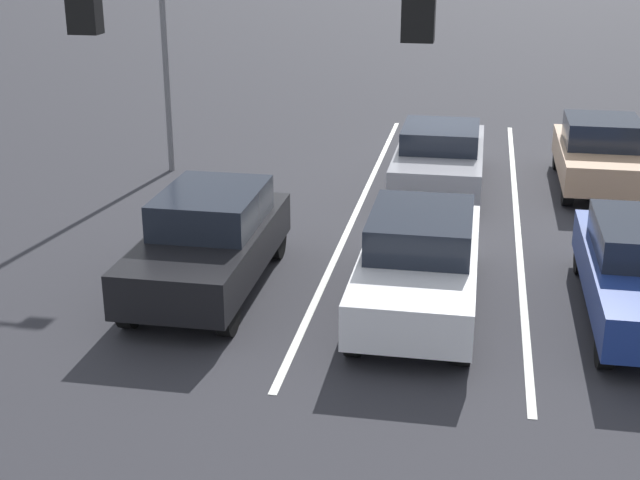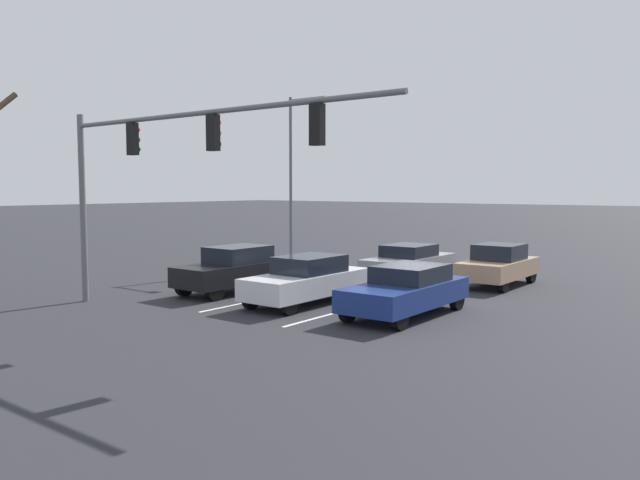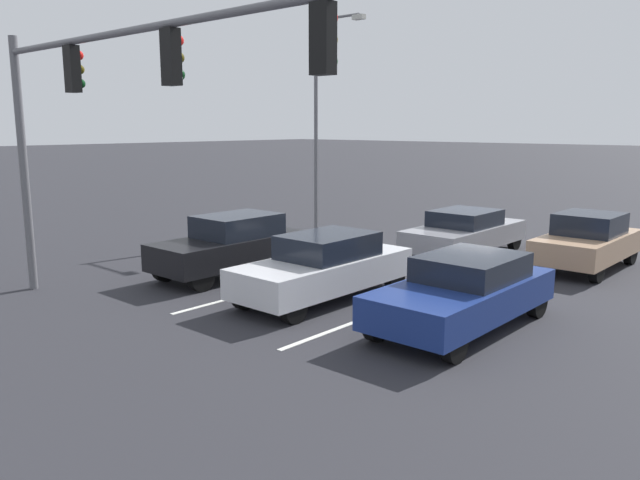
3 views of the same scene
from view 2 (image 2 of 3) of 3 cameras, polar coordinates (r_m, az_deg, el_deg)
name	(u,v)px [view 2 (image 2 of 3)]	position (r m, az deg, el deg)	size (l,w,h in m)	color
ground_plane	(414,278)	(26.15, 8.62, -3.47)	(240.00, 240.00, 0.00)	#28282D
lane_stripe_left_divider	(426,288)	(23.52, 9.66, -4.39)	(0.12, 16.26, 0.01)	silver
lane_stripe_center_divider	(352,280)	(25.20, 2.98, -3.72)	(0.12, 16.26, 0.01)	silver
car_navy_leftlane_front	(406,290)	(18.43, 7.91, -4.52)	(1.91, 4.62, 1.46)	navy
car_silver_midlane_front	(307,279)	(20.17, -1.15, -3.62)	(1.78, 4.73, 1.54)	silver
car_black_rightlane_front	(234,269)	(22.54, -7.83, -2.61)	(1.79, 4.40, 1.64)	black
car_gray_midlane_second	(409,261)	(25.78, 8.15, -1.94)	(1.92, 4.75, 1.42)	gray
car_tan_leftlane_second	(498,265)	(24.76, 15.99, -2.19)	(1.81, 4.12, 1.59)	tan
traffic_signal_gantry	(163,155)	(18.38, -14.12, 7.53)	(12.07, 0.37, 6.08)	slate
street_lamp_right_shoulder	(295,169)	(29.31, -2.30, 6.54)	(2.28, 0.24, 7.94)	slate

